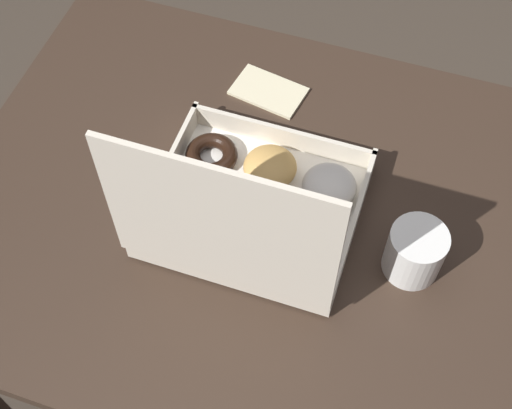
# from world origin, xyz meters

# --- Properties ---
(ground_plane) EXTENTS (8.00, 8.00, 0.00)m
(ground_plane) POSITION_xyz_m (0.00, 0.00, 0.00)
(ground_plane) COLOR #42382D
(dining_table) EXTENTS (1.13, 0.80, 0.71)m
(dining_table) POSITION_xyz_m (0.00, 0.00, 0.61)
(dining_table) COLOR #38281E
(dining_table) RESTS_ON ground_plane
(donut_box) EXTENTS (0.32, 0.30, 0.32)m
(donut_box) POSITION_xyz_m (0.06, 0.04, 0.76)
(donut_box) COLOR silver
(donut_box) RESTS_ON dining_table
(coffee_mug) EXTENTS (0.09, 0.09, 0.09)m
(coffee_mug) POSITION_xyz_m (-0.20, 0.02, 0.75)
(coffee_mug) COLOR white
(coffee_mug) RESTS_ON dining_table
(paper_napkin) EXTENTS (0.14, 0.10, 0.01)m
(paper_napkin) POSITION_xyz_m (0.12, -0.25, 0.71)
(paper_napkin) COLOR beige
(paper_napkin) RESTS_ON dining_table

